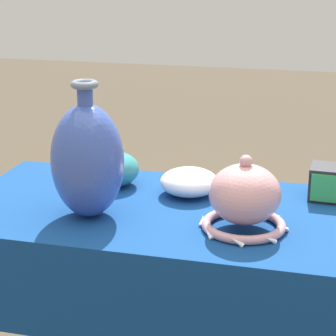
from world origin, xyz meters
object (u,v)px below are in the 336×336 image
mosaic_tile_box (333,183)px  vase_tall_bulbous (88,160)px  bowl_shallow_porcelain (189,182)px  vase_dome_bell (245,199)px  jar_round_teal (115,169)px

mosaic_tile_box → vase_tall_bulbous: bearing=-152.2°
mosaic_tile_box → bowl_shallow_porcelain: size_ratio=0.78×
vase_dome_bell → bowl_shallow_porcelain: bearing=132.0°
mosaic_tile_box → jar_round_teal: 0.60m
bowl_shallow_porcelain → jar_round_teal: (-0.22, 0.02, 0.01)m
bowl_shallow_porcelain → jar_round_teal: size_ratio=1.17×
vase_dome_bell → mosaic_tile_box: size_ratio=1.72×
vase_tall_bulbous → mosaic_tile_box: vase_tall_bulbous is taller
bowl_shallow_porcelain → jar_round_teal: jar_round_teal is taller
mosaic_tile_box → bowl_shallow_porcelain: mosaic_tile_box is taller
vase_dome_bell → bowl_shallow_porcelain: size_ratio=1.34×
mosaic_tile_box → vase_dome_bell: bearing=-124.4°
vase_dome_bell → jar_round_teal: size_ratio=1.57×
vase_tall_bulbous → bowl_shallow_porcelain: vase_tall_bulbous is taller
vase_tall_bulbous → mosaic_tile_box: (0.59, 0.27, -0.10)m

